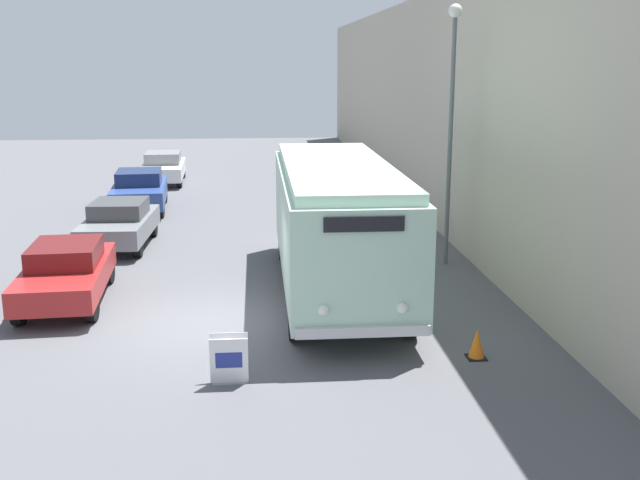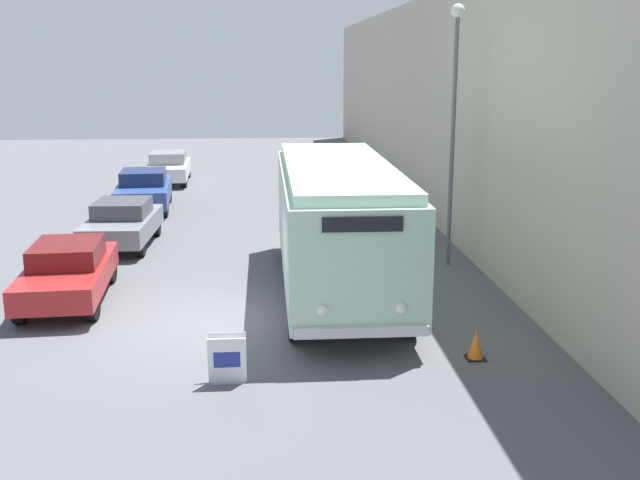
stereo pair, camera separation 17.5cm
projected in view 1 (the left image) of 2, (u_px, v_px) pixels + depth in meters
The scene contains 10 objects.
ground_plane at pixel (208, 323), 16.28m from camera, with size 80.00×80.00×0.00m, color #56565B.
building_wall_right at pixel (435, 110), 25.66m from camera, with size 0.30×60.00×7.85m.
vintage_bus at pixel (337, 219), 18.12m from camera, with size 2.68×9.30×3.19m.
sign_board at pixel (229, 360), 13.18m from camera, with size 0.67×0.33×0.88m.
streetlamp at pixel (452, 102), 20.00m from camera, with size 0.36×0.36×7.01m.
parked_car_near at pixel (66, 272), 17.55m from camera, with size 2.04×4.42×1.40m.
parked_car_mid at pixel (119, 223), 22.86m from camera, with size 1.96×4.13×1.40m.
parked_car_far at pixel (140, 190), 28.34m from camera, with size 2.24×4.49×1.53m.
parked_car_distant at pixel (163, 167), 34.81m from camera, with size 2.03×4.46×1.42m.
traffic_cone at pixel (477, 344), 14.30m from camera, with size 0.36×0.36×0.60m.
Camera 1 is at (1.12, -15.56, 5.57)m, focal length 42.00 mm.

